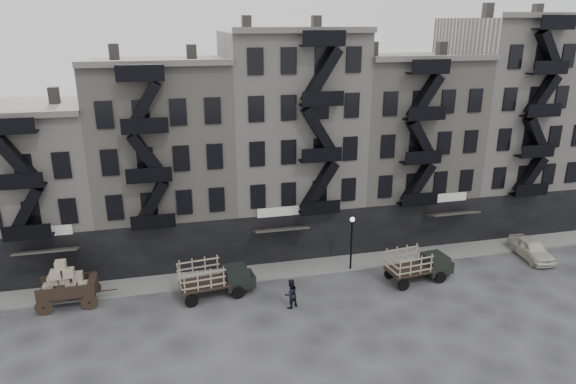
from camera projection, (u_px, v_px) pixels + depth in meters
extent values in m
plane|color=#38383A|center=(322.00, 292.00, 35.44)|extent=(140.00, 140.00, 0.00)
cube|color=slate|center=(308.00, 267.00, 38.87)|extent=(55.00, 2.50, 0.15)
cube|color=#A8A39B|center=(29.00, 187.00, 38.33)|extent=(10.00, 10.00, 12.00)
cube|color=black|center=(21.00, 264.00, 35.04)|extent=(10.00, 0.35, 4.00)
cube|color=#4C4744|center=(52.00, 97.00, 36.79)|extent=(0.70, 0.70, 1.20)
cube|color=gray|center=(164.00, 159.00, 40.07)|extent=(10.00, 10.00, 15.00)
cube|color=black|center=(171.00, 250.00, 37.25)|extent=(10.00, 0.35, 4.00)
cube|color=#595651|center=(156.00, 63.00, 32.87)|extent=(10.00, 0.50, 0.40)
cube|color=#4C4744|center=(113.00, 53.00, 36.83)|extent=(0.70, 0.70, 1.20)
cube|color=#4C4744|center=(190.00, 52.00, 38.05)|extent=(0.70, 0.70, 1.20)
cube|color=#A8A39B|center=(288.00, 140.00, 41.96)|extent=(10.00, 10.00, 17.00)
cube|color=black|center=(303.00, 237.00, 39.46)|extent=(10.00, 0.35, 4.00)
cube|color=#595651|center=(306.00, 30.00, 34.44)|extent=(10.00, 0.50, 0.40)
cube|color=#4C4744|center=(250.00, 23.00, 38.40)|extent=(0.70, 0.70, 1.20)
cube|color=#4C4744|center=(320.00, 23.00, 39.62)|extent=(0.70, 0.70, 1.20)
cube|color=gray|center=(400.00, 146.00, 44.48)|extent=(10.00, 10.00, 15.00)
cube|color=black|center=(422.00, 225.00, 41.67)|extent=(10.00, 0.35, 4.00)
cube|color=#595651|center=(439.00, 58.00, 37.29)|extent=(10.00, 0.50, 0.40)
cube|color=#4C4744|center=(373.00, 49.00, 41.25)|extent=(0.70, 0.70, 1.20)
cube|color=#4C4744|center=(435.00, 49.00, 42.46)|extent=(0.70, 0.70, 1.20)
cube|color=#A8A39B|center=(504.00, 123.00, 46.22)|extent=(10.00, 10.00, 18.00)
cube|color=black|center=(529.00, 215.00, 43.88)|extent=(10.00, 0.35, 4.00)
cube|color=#595651|center=(563.00, 15.00, 38.55)|extent=(10.00, 0.50, 0.40)
cube|color=#4C4744|center=(488.00, 10.00, 42.50)|extent=(0.70, 0.70, 1.20)
cube|color=#4C4744|center=(545.00, 11.00, 43.72)|extent=(0.70, 0.70, 1.20)
cylinder|color=black|center=(351.00, 246.00, 37.86)|extent=(0.14, 0.14, 4.00)
sphere|color=silver|center=(352.00, 219.00, 37.19)|extent=(0.36, 0.36, 0.36)
cube|color=black|center=(68.00, 291.00, 33.53)|extent=(3.54, 1.88, 0.20)
cylinder|color=black|center=(44.00, 308.00, 32.46)|extent=(1.08, 0.10, 1.08)
cylinder|color=black|center=(50.00, 293.00, 34.27)|extent=(1.08, 0.10, 1.08)
cylinder|color=black|center=(90.00, 302.00, 33.08)|extent=(1.08, 0.10, 1.08)
cylinder|color=black|center=(93.00, 288.00, 34.88)|extent=(1.08, 0.10, 1.08)
cube|color=black|center=(93.00, 283.00, 33.76)|extent=(0.50, 1.57, 0.78)
cube|color=black|center=(204.00, 284.00, 34.46)|extent=(3.44, 2.27, 0.17)
cube|color=black|center=(236.00, 277.00, 35.15)|extent=(1.71, 1.88, 1.43)
cube|color=black|center=(248.00, 279.00, 35.52)|extent=(0.92, 1.51, 0.86)
cylinder|color=black|center=(238.00, 293.00, 34.48)|extent=(0.88, 0.31, 0.86)
cylinder|color=black|center=(232.00, 280.00, 36.18)|extent=(0.88, 0.31, 0.86)
cylinder|color=black|center=(192.00, 301.00, 33.45)|extent=(0.88, 0.31, 0.86)
cylinder|color=black|center=(187.00, 287.00, 35.16)|extent=(0.88, 0.31, 0.86)
cube|color=black|center=(409.00, 270.00, 36.49)|extent=(3.34, 2.20, 0.17)
cube|color=black|center=(435.00, 264.00, 37.16)|extent=(1.66, 1.83, 1.39)
cube|color=black|center=(444.00, 265.00, 37.52)|extent=(0.90, 1.46, 0.83)
cylinder|color=black|center=(441.00, 278.00, 36.51)|extent=(0.85, 0.30, 0.83)
cylinder|color=black|center=(426.00, 267.00, 38.16)|extent=(0.85, 0.30, 0.83)
cylinder|color=black|center=(404.00, 285.00, 35.51)|extent=(0.85, 0.30, 0.83)
cylinder|color=black|center=(390.00, 273.00, 37.16)|extent=(0.85, 0.30, 0.83)
imported|color=beige|center=(531.00, 249.00, 40.31)|extent=(2.21, 4.68, 1.55)
imported|color=black|center=(291.00, 294.00, 33.22)|extent=(1.20, 1.10, 1.99)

